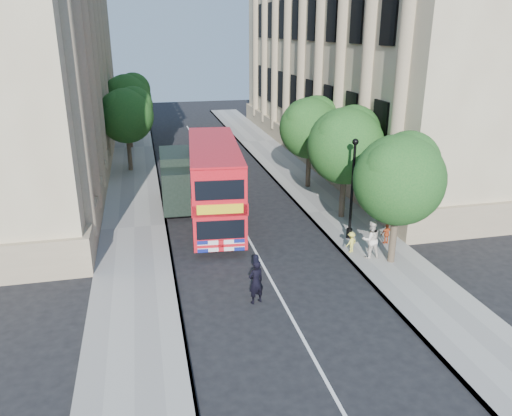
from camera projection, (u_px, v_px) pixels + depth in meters
ground at (289, 312)px, 19.08m from camera, size 120.00×120.00×0.00m
pavement_right at (334, 212)px, 29.45m from camera, size 3.50×80.00×0.12m
pavement_left at (134, 228)px, 27.02m from camera, size 3.50×80.00×0.12m
building_right at (369, 45)px, 40.96m from camera, size 12.00×38.00×18.00m
building_left at (7, 47)px, 35.13m from camera, size 12.00×38.00×18.00m
tree_right_near at (400, 175)px, 21.66m from camera, size 4.00×4.00×6.08m
tree_right_mid at (346, 142)px, 27.10m from camera, size 4.20×4.20×6.37m
tree_right_far at (310, 125)px, 32.64m from camera, size 4.00×4.00×6.15m
tree_left_far at (126, 113)px, 36.53m from camera, size 4.00×4.00×6.30m
tree_left_back at (127, 96)px, 43.77m from camera, size 4.20×4.20×6.65m
lamp_post at (352, 193)px, 24.79m from camera, size 0.32×0.32×5.16m
double_decker_bus at (215, 181)px, 26.99m from camera, size 3.40×9.75×4.41m
box_van at (181, 181)px, 30.02m from camera, size 2.44×5.68×3.22m
police_constable at (256, 282)px, 19.47m from camera, size 0.78×0.65×1.83m
woman_pedestrian at (371, 239)px, 23.11m from camera, size 0.90×0.71×1.83m
child_a at (387, 234)px, 24.73m from camera, size 0.63×0.30×1.04m
child_b at (351, 242)px, 23.82m from camera, size 0.76×0.64×1.02m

